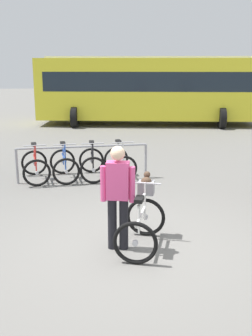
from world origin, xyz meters
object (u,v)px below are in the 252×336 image
at_px(racked_bike_white, 120,162).
at_px(bus_distant, 148,86).
at_px(racked_bike_black, 92,164).
at_px(racked_bike_red, 35,166).
at_px(racked_bike_blue, 64,165).
at_px(featured_bicycle, 142,217).
at_px(person_with_featured_bike, 118,193).

distance_m(racked_bike_white, bus_distant, 9.24).
bearing_deg(racked_bike_black, bus_distant, 71.84).
height_order(racked_bike_red, racked_bike_black, same).
bearing_deg(racked_bike_black, racked_bike_white, 3.53).
bearing_deg(racked_bike_blue, racked_bike_white, 3.53).
bearing_deg(featured_bicycle, racked_bike_blue, 108.65).
bearing_deg(racked_bike_white, featured_bicycle, -90.92).
relative_size(racked_bike_white, featured_bicycle, 0.92).
distance_m(racked_bike_red, racked_bike_white, 2.10).
bearing_deg(person_with_featured_bike, racked_bike_white, 83.71).
height_order(featured_bicycle, person_with_featured_bike, person_with_featured_bike).
distance_m(racked_bike_black, bus_distant, 9.48).
height_order(racked_bike_red, person_with_featured_bike, person_with_featured_bike).
bearing_deg(racked_bike_white, racked_bike_red, -176.47).
bearing_deg(person_with_featured_bike, racked_bike_black, 93.49).
distance_m(racked_bike_red, featured_bicycle, 4.40).
relative_size(racked_bike_red, racked_bike_black, 1.07).
xyz_separation_m(racked_bike_white, bus_distant, (2.22, 8.87, 1.37)).
height_order(racked_bike_black, featured_bicycle, featured_bicycle).
relative_size(racked_bike_blue, bus_distant, 0.11).
distance_m(racked_bike_blue, featured_bicycle, 4.17).
bearing_deg(featured_bicycle, racked_bike_white, 89.08).
bearing_deg(racked_bike_red, person_with_featured_bike, -67.48).
xyz_separation_m(featured_bicycle, person_with_featured_bike, (-0.39, -0.06, 0.42)).
distance_m(racked_bike_white, featured_bicycle, 4.04).
xyz_separation_m(racked_bike_red, bus_distant, (4.32, 8.99, 1.37)).
height_order(racked_bike_blue, bus_distant, bus_distant).
height_order(racked_bike_blue, person_with_featured_bike, person_with_featured_bike).
distance_m(racked_bike_black, racked_bike_white, 0.70).
bearing_deg(featured_bicycle, person_with_featured_bike, -171.11).
xyz_separation_m(racked_bike_red, racked_bike_black, (1.40, 0.09, 0.00)).
relative_size(racked_bike_blue, racked_bike_black, 1.03).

